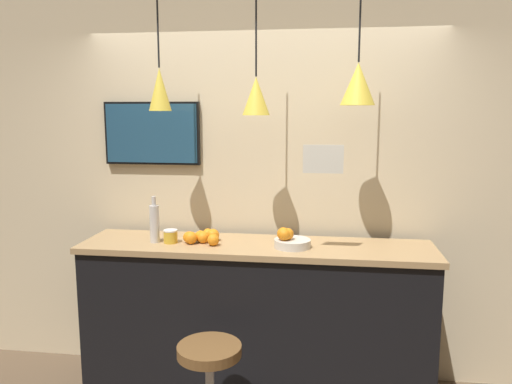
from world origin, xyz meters
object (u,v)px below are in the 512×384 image
juice_bottle (155,223)px  spread_jar (171,236)px  bar_stool (210,380)px  fruit_bowl (290,240)px  mounted_tv (152,133)px

juice_bottle → spread_jar: juice_bottle is taller
bar_stool → fruit_bowl: fruit_bowl is taller
spread_jar → fruit_bowl: bearing=-0.6°
fruit_bowl → juice_bottle: size_ratio=0.75×
spread_jar → mounted_tv: (-0.24, 0.38, 0.67)m
juice_bottle → bar_stool: bearing=-48.5°
bar_stool → spread_jar: size_ratio=6.83×
spread_jar → mounted_tv: mounted_tv is taller
fruit_bowl → mounted_tv: bearing=159.6°
fruit_bowl → mounted_tv: mounted_tv is taller
juice_bottle → spread_jar: 0.14m
fruit_bowl → spread_jar: fruit_bowl is taller
bar_stool → mounted_tv: size_ratio=0.90×
bar_stool → fruit_bowl: bearing=53.4°
fruit_bowl → spread_jar: size_ratio=2.52×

